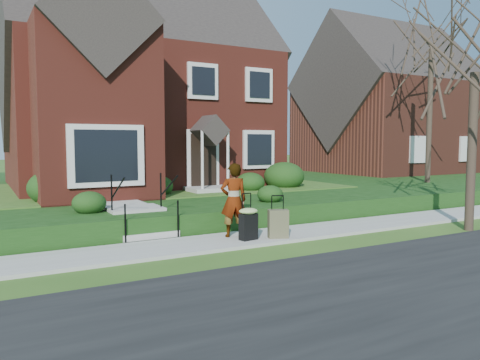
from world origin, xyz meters
TOP-DOWN VIEW (x-y plane):
  - ground at (0.00, 0.00)m, footprint 120.00×120.00m
  - street at (0.00, -5.00)m, footprint 60.00×6.00m
  - sidewalk at (0.00, 0.00)m, footprint 60.00×1.60m
  - terrace at (4.00, 10.90)m, footprint 44.00×20.00m
  - walkway at (-2.50, 5.00)m, footprint 1.20×6.00m
  - main_house at (-0.21, 9.61)m, footprint 10.40×10.20m
  - neighbour_house at (16.00, 11.00)m, footprint 9.40×8.00m
  - front_steps at (-2.50, 1.84)m, footprint 1.40×2.02m
  - foundation_shrubs at (0.33, 5.02)m, footprint 10.17×4.64m
  - woman at (-0.65, 0.22)m, footprint 0.74×0.58m
  - suitcase_black at (-0.52, -0.29)m, footprint 0.51×0.44m
  - suitcase_olive at (0.22, -0.44)m, footprint 0.54×0.42m
  - tree_verge at (5.53, -1.84)m, footprint 4.64×4.64m
  - tree_gap at (11.37, 4.24)m, footprint 6.38×6.38m

SIDE VIEW (x-z plane):
  - ground at x=0.00m, z-range 0.00..0.00m
  - street at x=0.00m, z-range 0.00..0.01m
  - sidewalk at x=0.00m, z-range 0.00..0.08m
  - terrace at x=4.00m, z-range 0.00..0.60m
  - suitcase_olive at x=0.22m, z-range -0.09..0.94m
  - front_steps at x=-2.50m, z-range -0.28..1.22m
  - suitcase_black at x=-0.52m, z-range -0.05..1.07m
  - walkway at x=-2.50m, z-range 0.60..0.66m
  - woman at x=-0.65m, z-range 0.08..1.89m
  - foundation_shrubs at x=0.33m, z-range 0.53..1.65m
  - tree_verge at x=5.53m, z-range 1.32..7.95m
  - neighbour_house at x=16.00m, z-range 0.65..9.85m
  - main_house at x=-0.21m, z-range 0.56..9.96m
  - tree_gap at x=11.37m, z-range 2.42..11.52m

